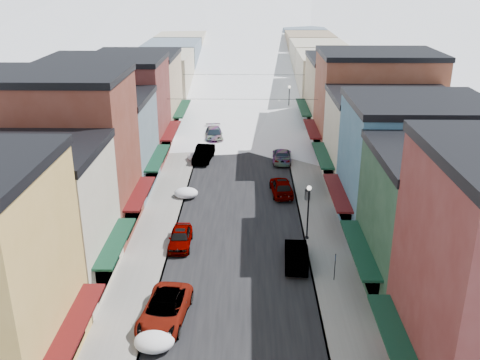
{
  "coord_description": "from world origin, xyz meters",
  "views": [
    {
      "loc": [
        0.74,
        -17.21,
        19.01
      ],
      "look_at": [
        0.0,
        25.68,
        2.34
      ],
      "focal_mm": 40.0,
      "sensor_mm": 36.0,
      "label": 1
    }
  ],
  "objects_px": {
    "car_white_suv": "(165,310)",
    "streetlamp_near": "(308,206)",
    "car_silver_sedan": "(180,237)",
    "car_dark_hatch": "(204,153)",
    "trash_can": "(308,195)",
    "car_green_sedan": "(296,255)"
  },
  "relations": [
    {
      "from": "trash_can",
      "to": "car_green_sedan",
      "type": "bearing_deg",
      "value": -99.78
    },
    {
      "from": "trash_can",
      "to": "streetlamp_near",
      "type": "distance_m",
      "value": 7.81
    },
    {
      "from": "car_silver_sedan",
      "to": "trash_can",
      "type": "xyz_separation_m",
      "value": [
        10.29,
        8.53,
        -0.06
      ]
    },
    {
      "from": "car_white_suv",
      "to": "car_silver_sedan",
      "type": "distance_m",
      "value": 9.22
    },
    {
      "from": "car_dark_hatch",
      "to": "streetlamp_near",
      "type": "xyz_separation_m",
      "value": [
        9.34,
        -18.32,
        2.06
      ]
    },
    {
      "from": "car_dark_hatch",
      "to": "trash_can",
      "type": "distance_m",
      "value": 14.87
    },
    {
      "from": "car_green_sedan",
      "to": "trash_can",
      "type": "height_order",
      "value": "car_green_sedan"
    },
    {
      "from": "car_green_sedan",
      "to": "streetlamp_near",
      "type": "xyz_separation_m",
      "value": [
        1.12,
        3.65,
        2.12
      ]
    },
    {
      "from": "car_silver_sedan",
      "to": "trash_can",
      "type": "relative_size",
      "value": 4.28
    },
    {
      "from": "car_silver_sedan",
      "to": "streetlamp_near",
      "type": "relative_size",
      "value": 0.94
    },
    {
      "from": "car_dark_hatch",
      "to": "car_green_sedan",
      "type": "height_order",
      "value": "car_dark_hatch"
    },
    {
      "from": "car_silver_sedan",
      "to": "streetlamp_near",
      "type": "height_order",
      "value": "streetlamp_near"
    },
    {
      "from": "car_silver_sedan",
      "to": "trash_can",
      "type": "distance_m",
      "value": 13.37
    },
    {
      "from": "car_white_suv",
      "to": "car_dark_hatch",
      "type": "bearing_deg",
      "value": 96.35
    },
    {
      "from": "car_white_suv",
      "to": "streetlamp_near",
      "type": "bearing_deg",
      "value": 54.23
    },
    {
      "from": "car_white_suv",
      "to": "car_silver_sedan",
      "type": "xyz_separation_m",
      "value": [
        -0.21,
        9.22,
        -0.06
      ]
    },
    {
      "from": "car_silver_sedan",
      "to": "car_green_sedan",
      "type": "bearing_deg",
      "value": -17.53
    },
    {
      "from": "car_silver_sedan",
      "to": "streetlamp_near",
      "type": "distance_m",
      "value": 9.81
    },
    {
      "from": "car_green_sedan",
      "to": "trash_can",
      "type": "distance_m",
      "value": 11.25
    },
    {
      "from": "car_dark_hatch",
      "to": "car_silver_sedan",
      "type": "bearing_deg",
      "value": -83.91
    },
    {
      "from": "car_white_suv",
      "to": "trash_can",
      "type": "distance_m",
      "value": 20.41
    },
    {
      "from": "car_dark_hatch",
      "to": "trash_can",
      "type": "height_order",
      "value": "car_dark_hatch"
    }
  ]
}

